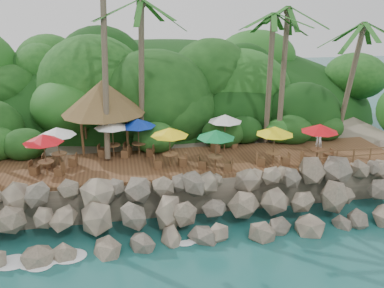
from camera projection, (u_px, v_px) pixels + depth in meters
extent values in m
plane|color=#19514F|center=(214.00, 246.00, 20.56)|extent=(140.00, 140.00, 0.00)
cube|color=gray|center=(171.00, 133.00, 35.09)|extent=(32.00, 25.20, 2.10)
ellipsoid|color=#143811|center=(161.00, 121.00, 42.41)|extent=(44.80, 28.00, 15.40)
cube|color=brown|center=(192.00, 162.00, 25.42)|extent=(26.00, 5.00, 0.20)
ellipsoid|color=white|center=(26.00, 262.00, 19.26)|extent=(1.20, 0.80, 0.06)
ellipsoid|color=white|center=(92.00, 255.00, 19.78)|extent=(1.20, 0.80, 0.06)
ellipsoid|color=white|center=(154.00, 248.00, 20.30)|extent=(1.20, 0.80, 0.06)
ellipsoid|color=white|center=(213.00, 242.00, 20.82)|extent=(1.20, 0.80, 0.06)
ellipsoid|color=white|center=(269.00, 237.00, 21.35)|extent=(1.20, 0.80, 0.06)
ellipsoid|color=white|center=(322.00, 231.00, 21.87)|extent=(1.20, 0.80, 0.06)
ellipsoid|color=white|center=(373.00, 226.00, 22.39)|extent=(1.20, 0.80, 0.06)
cylinder|color=brown|center=(104.00, 47.00, 24.42)|extent=(0.90, 2.85, 13.33)
cylinder|color=brown|center=(142.00, 77.00, 26.47)|extent=(0.81, 0.81, 9.44)
ellipsoid|color=#23601E|center=(138.00, 0.00, 24.94)|extent=(6.00, 6.00, 2.40)
cylinder|color=brown|center=(269.00, 81.00, 27.44)|extent=(0.46, 0.57, 8.60)
ellipsoid|color=#23601E|center=(274.00, 14.00, 26.05)|extent=(6.00, 6.00, 2.40)
cylinder|color=brown|center=(283.00, 77.00, 27.75)|extent=(1.00, 1.62, 9.00)
ellipsoid|color=#23601E|center=(288.00, 7.00, 26.28)|extent=(6.00, 6.00, 2.40)
cylinder|color=brown|center=(350.00, 83.00, 28.50)|extent=(0.94, 1.35, 8.02)
ellipsoid|color=#23601E|center=(358.00, 22.00, 27.20)|extent=(6.00, 6.00, 2.40)
cylinder|color=brown|center=(82.00, 138.00, 25.78)|extent=(0.16, 0.16, 2.40)
cylinder|color=brown|center=(127.00, 136.00, 26.27)|extent=(0.16, 0.16, 2.40)
cylinder|color=brown|center=(85.00, 126.00, 28.38)|extent=(0.16, 0.16, 2.40)
cylinder|color=brown|center=(126.00, 124.00, 28.87)|extent=(0.16, 0.16, 2.40)
cone|color=brown|center=(103.00, 97.00, 26.58)|extent=(5.50, 5.50, 2.20)
cylinder|color=brown|center=(47.00, 168.00, 23.19)|extent=(0.09, 0.09, 0.79)
cylinder|color=brown|center=(46.00, 162.00, 23.06)|extent=(0.90, 0.90, 0.05)
cylinder|color=brown|center=(45.00, 155.00, 22.94)|extent=(0.05, 0.05, 2.35)
cone|color=red|center=(43.00, 138.00, 22.61)|extent=(2.24, 2.24, 0.48)
cube|color=brown|center=(35.00, 170.00, 23.33)|extent=(0.57, 0.57, 0.49)
cube|color=brown|center=(60.00, 171.00, 23.14)|extent=(0.57, 0.57, 0.49)
cylinder|color=brown|center=(114.00, 151.00, 25.92)|extent=(0.09, 0.09, 0.79)
cylinder|color=brown|center=(113.00, 145.00, 25.79)|extent=(0.90, 0.90, 0.05)
cylinder|color=brown|center=(113.00, 139.00, 25.67)|extent=(0.05, 0.05, 2.35)
cone|color=white|center=(112.00, 124.00, 25.34)|extent=(2.24, 2.24, 0.48)
cube|color=brown|center=(102.00, 153.00, 26.05)|extent=(0.56, 0.56, 0.49)
cube|color=brown|center=(125.00, 154.00, 25.89)|extent=(0.56, 0.56, 0.49)
cylinder|color=brown|center=(170.00, 160.00, 24.36)|extent=(0.09, 0.09, 0.79)
cylinder|color=brown|center=(170.00, 154.00, 24.23)|extent=(0.90, 0.90, 0.05)
cylinder|color=brown|center=(170.00, 148.00, 24.11)|extent=(0.05, 0.05, 2.35)
cone|color=yellow|center=(170.00, 132.00, 23.78)|extent=(2.24, 2.24, 0.48)
cube|color=brown|center=(158.00, 164.00, 24.25)|extent=(0.47, 0.47, 0.49)
cube|color=brown|center=(182.00, 162.00, 24.57)|extent=(0.47, 0.47, 0.49)
cylinder|color=brown|center=(224.00, 144.00, 27.18)|extent=(0.09, 0.09, 0.79)
cylinder|color=brown|center=(225.00, 138.00, 27.05)|extent=(0.90, 0.90, 0.05)
cylinder|color=brown|center=(225.00, 133.00, 26.93)|extent=(0.05, 0.05, 2.35)
cone|color=silver|center=(225.00, 118.00, 26.60)|extent=(2.24, 2.24, 0.48)
cube|color=brown|center=(216.00, 148.00, 26.82)|extent=(0.59, 0.59, 0.49)
cube|color=brown|center=(233.00, 144.00, 27.64)|extent=(0.59, 0.59, 0.49)
cylinder|color=brown|center=(60.00, 160.00, 24.42)|extent=(0.09, 0.09, 0.79)
cylinder|color=brown|center=(59.00, 154.00, 24.29)|extent=(0.90, 0.90, 0.05)
cylinder|color=brown|center=(59.00, 148.00, 24.17)|extent=(0.05, 0.05, 2.35)
cone|color=silver|center=(57.00, 131.00, 23.84)|extent=(2.24, 2.24, 0.48)
cube|color=brown|center=(47.00, 163.00, 24.41)|extent=(0.49, 0.49, 0.49)
cube|color=brown|center=(73.00, 162.00, 24.53)|extent=(0.49, 0.49, 0.49)
cylinder|color=brown|center=(139.00, 149.00, 26.20)|extent=(0.09, 0.09, 0.79)
cylinder|color=brown|center=(139.00, 143.00, 26.07)|extent=(0.90, 0.90, 0.05)
cylinder|color=brown|center=(139.00, 138.00, 25.95)|extent=(0.05, 0.05, 2.35)
cone|color=#0B2999|center=(138.00, 122.00, 25.62)|extent=(2.24, 2.24, 0.48)
cube|color=brown|center=(128.00, 151.00, 26.37)|extent=(0.58, 0.58, 0.49)
cube|color=brown|center=(150.00, 152.00, 26.13)|extent=(0.58, 0.58, 0.49)
cylinder|color=brown|center=(317.00, 156.00, 25.07)|extent=(0.09, 0.09, 0.79)
cylinder|color=brown|center=(318.00, 150.00, 24.94)|extent=(0.90, 0.90, 0.05)
cylinder|color=brown|center=(318.00, 144.00, 24.82)|extent=(0.05, 0.05, 2.35)
cone|color=red|center=(320.00, 128.00, 24.49)|extent=(2.24, 2.24, 0.48)
cube|color=brown|center=(305.00, 159.00, 24.98)|extent=(0.45, 0.45, 0.49)
cube|color=brown|center=(328.00, 157.00, 25.26)|extent=(0.45, 0.45, 0.49)
cylinder|color=brown|center=(273.00, 159.00, 24.58)|extent=(0.09, 0.09, 0.79)
cylinder|color=brown|center=(273.00, 153.00, 24.45)|extent=(0.90, 0.90, 0.05)
cylinder|color=brown|center=(274.00, 147.00, 24.33)|extent=(0.05, 0.05, 2.35)
cone|color=yellow|center=(275.00, 130.00, 24.00)|extent=(2.24, 2.24, 0.48)
cube|color=brown|center=(261.00, 162.00, 24.59)|extent=(0.50, 0.50, 0.49)
cube|color=brown|center=(285.00, 161.00, 24.66)|extent=(0.50, 0.50, 0.49)
cylinder|color=brown|center=(215.00, 163.00, 23.96)|extent=(0.09, 0.09, 0.79)
cylinder|color=brown|center=(216.00, 157.00, 23.83)|extent=(0.90, 0.90, 0.05)
cylinder|color=brown|center=(216.00, 150.00, 23.71)|extent=(0.05, 0.05, 2.35)
cone|color=#0D7939|center=(216.00, 134.00, 23.38)|extent=(2.24, 2.24, 0.48)
cube|color=brown|center=(203.00, 164.00, 24.16)|extent=(0.59, 0.59, 0.49)
cube|color=brown|center=(228.00, 166.00, 23.87)|extent=(0.59, 0.59, 0.49)
cylinder|color=brown|center=(320.00, 159.00, 24.31)|extent=(0.10, 0.10, 1.00)
cylinder|color=brown|center=(337.00, 158.00, 24.50)|extent=(0.10, 0.10, 1.00)
cylinder|color=brown|center=(354.00, 156.00, 24.69)|extent=(0.10, 0.10, 1.00)
cylinder|color=brown|center=(370.00, 155.00, 24.88)|extent=(0.10, 0.10, 1.00)
cube|color=brown|center=(363.00, 149.00, 24.64)|extent=(6.10, 0.06, 0.06)
cube|color=brown|center=(362.00, 155.00, 24.77)|extent=(6.10, 0.06, 0.06)
imported|color=silver|center=(319.00, 139.00, 26.66)|extent=(0.73, 0.61, 1.71)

